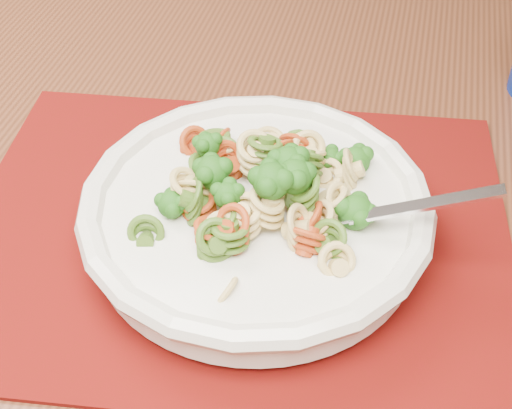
# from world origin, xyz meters

# --- Properties ---
(dining_table) EXTENTS (1.52, 1.08, 0.76)m
(dining_table) POSITION_xyz_m (0.12, 0.29, 0.66)
(dining_table) COLOR #582C18
(dining_table) RESTS_ON ground
(placemat) EXTENTS (0.45, 0.35, 0.00)m
(placemat) POSITION_xyz_m (0.17, 0.18, 0.76)
(placemat) COLOR #540307
(placemat) RESTS_ON dining_table
(pasta_bowl) EXTENTS (0.28, 0.28, 0.05)m
(pasta_bowl) POSITION_xyz_m (0.19, 0.17, 0.79)
(pasta_bowl) COLOR silver
(pasta_bowl) RESTS_ON placemat
(pasta_broccoli_heap) EXTENTS (0.23, 0.23, 0.06)m
(pasta_broccoli_heap) POSITION_xyz_m (0.19, 0.17, 0.81)
(pasta_broccoli_heap) COLOR #E3C470
(pasta_broccoli_heap) RESTS_ON pasta_bowl
(fork) EXTENTS (0.18, 0.03, 0.08)m
(fork) POSITION_xyz_m (0.24, 0.15, 0.81)
(fork) COLOR silver
(fork) RESTS_ON pasta_bowl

